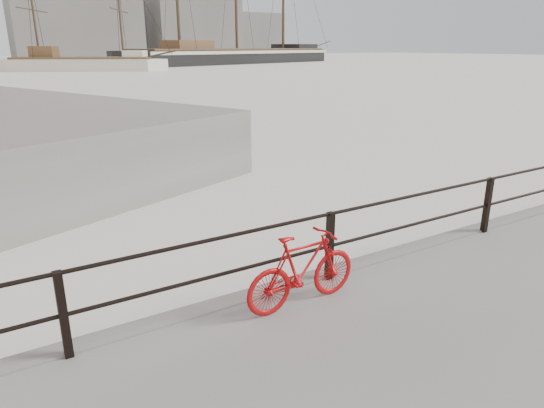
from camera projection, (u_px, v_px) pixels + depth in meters
ground at (474, 247)px, 8.90m from camera, size 400.00×400.00×0.00m
guardrail at (487, 205)px, 8.52m from camera, size 28.00×0.10×1.00m
bicycle at (303, 269)px, 6.09m from camera, size 1.63×0.28×0.98m
barque_black at (237, 63)px, 102.33m from camera, size 70.02×40.92×37.20m
schooner_mid at (84, 71)px, 71.43m from camera, size 28.61×22.09×19.24m
industrial_west at (76, 24)px, 129.45m from camera, size 32.00×18.00×18.00m
industrial_mid at (190, 17)px, 149.97m from camera, size 26.00×20.00×24.00m
industrial_east at (248, 35)px, 167.02m from camera, size 20.00×16.00×14.00m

